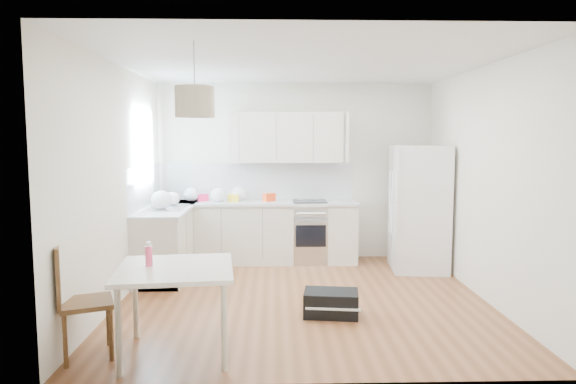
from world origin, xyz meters
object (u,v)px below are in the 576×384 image
object	(u,v)px
dining_chair	(87,300)
gym_bag	(331,303)
refrigerator	(420,208)
dining_table	(175,276)

from	to	relation	value
dining_chair	gym_bag	world-z (taller)	dining_chair
refrigerator	dining_chair	bearing A→B (deg)	-136.83
gym_bag	dining_table	bearing A→B (deg)	-140.32
dining_table	gym_bag	bearing A→B (deg)	26.11
dining_table	gym_bag	distance (m)	1.80
refrigerator	gym_bag	bearing A→B (deg)	-122.48
dining_table	gym_bag	size ratio (longest dim) A/B	1.89
refrigerator	dining_table	xyz separation A→B (m)	(-2.92, -2.83, -0.20)
refrigerator	gym_bag	distance (m)	2.53
refrigerator	gym_bag	world-z (taller)	refrigerator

